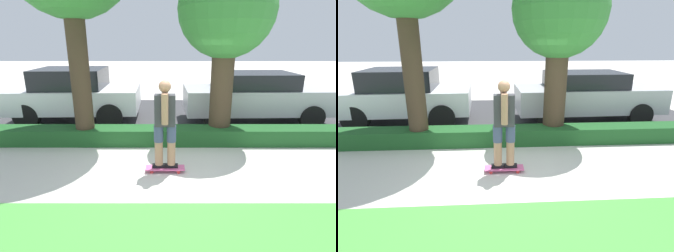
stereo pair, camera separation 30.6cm
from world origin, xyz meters
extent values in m
plane|color=beige|center=(0.00, 0.00, 0.00)|extent=(60.00, 60.00, 0.00)
cube|color=#38383A|center=(0.00, 4.20, 0.00)|extent=(12.92, 5.00, 0.01)
cube|color=#1E5123|center=(0.00, 1.60, 0.21)|extent=(12.92, 0.60, 0.41)
cube|color=#DB5B93|center=(-0.11, 0.10, 0.07)|extent=(0.77, 0.24, 0.02)
cylinder|color=red|center=(0.15, 0.01, 0.03)|extent=(0.06, 0.04, 0.06)
cylinder|color=red|center=(0.15, 0.19, 0.03)|extent=(0.06, 0.04, 0.06)
cylinder|color=red|center=(-0.38, 0.01, 0.03)|extent=(0.06, 0.04, 0.06)
cylinder|color=red|center=(-0.38, 0.19, 0.03)|extent=(0.06, 0.04, 0.06)
cube|color=black|center=(-0.23, 0.10, 0.12)|extent=(0.26, 0.09, 0.07)
cylinder|color=#A37556|center=(-0.23, 0.10, 0.55)|extent=(0.16, 0.16, 0.80)
cylinder|color=#3D4766|center=(-0.23, 0.10, 0.79)|extent=(0.18, 0.18, 0.32)
cube|color=black|center=(0.01, 0.10, 0.12)|extent=(0.26, 0.09, 0.07)
cylinder|color=#A37556|center=(0.01, 0.10, 0.55)|extent=(0.16, 0.16, 0.80)
cylinder|color=#3D4766|center=(0.01, 0.10, 0.79)|extent=(0.18, 0.18, 0.32)
cube|color=#333338|center=(-0.11, 0.10, 1.25)|extent=(0.38, 0.21, 0.59)
cylinder|color=#A37556|center=(-0.11, -0.06, 1.31)|extent=(0.13, 0.13, 0.56)
cylinder|color=#A37556|center=(-0.11, 0.25, 1.31)|extent=(0.13, 0.13, 0.56)
sphere|color=#A37556|center=(-0.11, 0.10, 1.69)|extent=(0.23, 0.23, 0.23)
cylinder|color=#423323|center=(-2.11, 1.61, 1.77)|extent=(0.45, 0.45, 3.54)
cylinder|color=#423323|center=(1.26, 1.83, 1.28)|extent=(0.55, 0.55, 2.56)
sphere|color=#387F38|center=(1.26, 1.83, 3.17)|extent=(2.22, 2.22, 2.22)
cube|color=silver|center=(-2.96, 3.65, 0.73)|extent=(3.97, 2.09, 0.70)
cube|color=black|center=(-3.07, 3.65, 1.37)|extent=(2.08, 1.79, 0.59)
cylinder|color=black|center=(-1.75, 2.74, 0.38)|extent=(0.75, 0.24, 0.75)
cylinder|color=black|center=(-1.75, 4.55, 0.38)|extent=(0.75, 0.24, 0.75)
cylinder|color=black|center=(-4.17, 2.74, 0.38)|extent=(0.75, 0.24, 0.75)
cylinder|color=black|center=(-4.17, 4.55, 0.38)|extent=(0.75, 0.24, 0.75)
cube|color=#B7B7BC|center=(2.72, 3.52, 0.72)|extent=(4.53, 1.85, 0.74)
cube|color=black|center=(2.59, 3.52, 1.32)|extent=(2.37, 1.59, 0.46)
cylinder|color=black|center=(4.12, 2.72, 0.35)|extent=(0.71, 0.21, 0.71)
cylinder|color=black|center=(4.12, 4.33, 0.35)|extent=(0.71, 0.21, 0.71)
cylinder|color=black|center=(1.33, 2.72, 0.35)|extent=(0.71, 0.21, 0.71)
cylinder|color=black|center=(1.33, 4.33, 0.35)|extent=(0.71, 0.21, 0.71)
camera|label=1|loc=(-0.06, -4.58, 2.46)|focal=28.00mm
camera|label=2|loc=(-0.36, -4.57, 2.46)|focal=28.00mm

